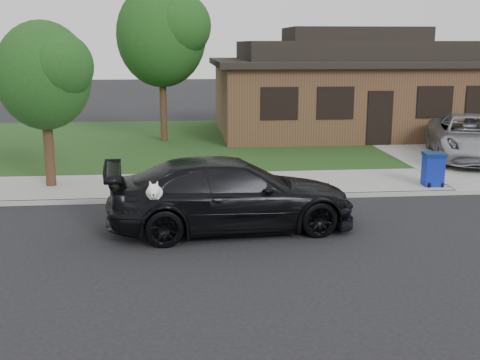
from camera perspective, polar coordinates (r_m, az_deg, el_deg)
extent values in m
plane|color=black|center=(13.17, 11.32, -5.47)|extent=(120.00, 120.00, 0.00)
cube|color=gray|center=(17.82, 6.74, -0.30)|extent=(60.00, 3.00, 0.12)
cube|color=gray|center=(16.40, 7.84, -1.48)|extent=(60.00, 0.12, 0.12)
cube|color=#193814|center=(25.55, 2.97, 3.76)|extent=(60.00, 13.00, 0.13)
cube|color=gray|center=(24.35, 18.17, 2.70)|extent=(4.50, 13.00, 0.14)
imported|color=black|center=(13.37, -0.81, -1.37)|extent=(5.72, 2.79, 1.60)
ellipsoid|color=white|center=(12.29, -8.12, -1.20)|extent=(0.34, 0.40, 0.30)
sphere|color=white|center=(12.04, -8.18, -1.00)|extent=(0.26, 0.26, 0.26)
cube|color=white|center=(11.93, -8.20, -1.35)|extent=(0.09, 0.12, 0.08)
sphere|color=black|center=(11.87, -8.21, -1.42)|extent=(0.04, 0.04, 0.04)
cone|color=white|center=(12.06, -8.50, -0.33)|extent=(0.11, 0.11, 0.14)
cone|color=white|center=(12.06, -7.88, -0.31)|extent=(0.11, 0.11, 0.14)
imported|color=#9EA0A5|center=(22.37, 21.07, 3.80)|extent=(4.02, 6.00, 1.53)
cube|color=navy|center=(17.94, 17.82, 0.85)|extent=(0.56, 0.56, 0.85)
cube|color=#061B4C|center=(17.85, 17.93, 2.33)|extent=(0.62, 0.62, 0.09)
cylinder|color=black|center=(17.71, 17.51, -0.48)|extent=(0.06, 0.14, 0.13)
cylinder|color=black|center=(17.86, 18.63, -0.45)|extent=(0.06, 0.14, 0.13)
cube|color=#422B1C|center=(28.15, 10.56, 7.61)|extent=(12.00, 8.00, 3.00)
cube|color=black|center=(28.05, 10.69, 10.92)|extent=(12.60, 8.60, 0.25)
cube|color=black|center=(28.04, 10.74, 11.99)|extent=(10.00, 6.50, 0.80)
cube|color=black|center=(28.04, 10.80, 13.42)|extent=(6.00, 3.50, 0.60)
cube|color=black|center=(24.36, 13.11, 5.77)|extent=(1.00, 0.06, 2.10)
cube|color=black|center=(23.34, 3.76, 7.26)|extent=(1.30, 0.05, 1.10)
cube|color=black|center=(23.79, 9.04, 7.24)|extent=(1.30, 0.05, 1.10)
cube|color=black|center=(25.09, 17.99, 7.06)|extent=(1.30, 0.05, 1.10)
cylinder|color=#332114|center=(25.11, -7.27, 6.52)|extent=(0.28, 0.28, 2.48)
ellipsoid|color=#143811|center=(24.97, -7.47, 13.46)|extent=(3.60, 3.60, 4.14)
sphere|color=#26591E|center=(24.42, -5.79, 14.36)|extent=(2.52, 2.52, 2.52)
cylinder|color=#332114|center=(17.82, -17.63, 2.34)|extent=(0.28, 0.28, 1.80)
ellipsoid|color=#143811|center=(17.58, -18.11, 9.40)|extent=(2.60, 2.60, 2.99)
sphere|color=#26591E|center=(17.08, -16.73, 10.29)|extent=(1.82, 1.82, 1.82)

